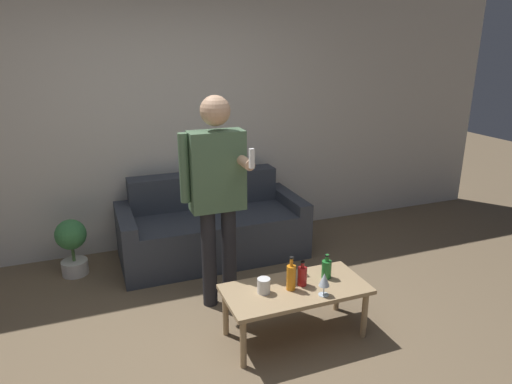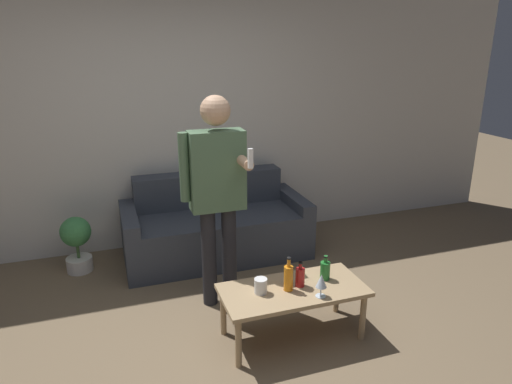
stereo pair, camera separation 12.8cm
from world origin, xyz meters
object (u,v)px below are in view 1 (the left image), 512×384
object	(u,v)px
bottle_orange	(326,269)
person_standing_front	(217,187)
couch	(212,227)
coffee_table	(295,293)

from	to	relation	value
bottle_orange	person_standing_front	bearing A→B (deg)	137.90
couch	coffee_table	bearing A→B (deg)	-82.99
coffee_table	person_standing_front	xyz separation A→B (m)	(-0.38, 0.63, 0.65)
coffee_table	couch	bearing A→B (deg)	97.01
bottle_orange	coffee_table	bearing A→B (deg)	-169.89
couch	bottle_orange	xyz separation A→B (m)	(0.46, -1.47, 0.18)
person_standing_front	couch	bearing A→B (deg)	78.01
bottle_orange	person_standing_front	distance (m)	1.02
couch	bottle_orange	bearing A→B (deg)	-72.76
coffee_table	person_standing_front	world-z (taller)	person_standing_front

